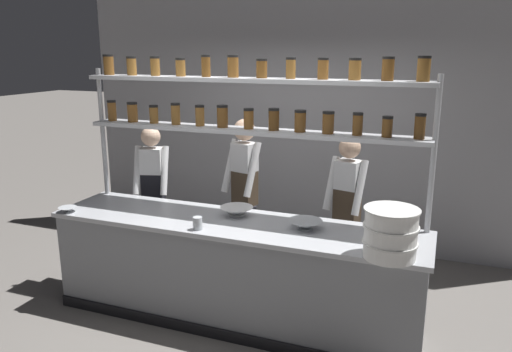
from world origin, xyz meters
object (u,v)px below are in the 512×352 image
(serving_cup_front, at_px, (198,223))
(prep_bowl_center_back, at_px, (305,225))
(prep_bowl_center_front, at_px, (237,211))
(prep_bowl_near_left, at_px, (68,210))
(chef_center, at_px, (244,189))
(container_stack, at_px, (391,233))
(chef_left, at_px, (153,191))
(spice_shelf_unit, at_px, (248,109))
(chef_right, at_px, (347,208))

(serving_cup_front, bearing_deg, prep_bowl_center_back, 21.41)
(prep_bowl_center_front, bearing_deg, prep_bowl_near_left, -162.94)
(chef_center, height_order, container_stack, chef_center)
(chef_left, bearing_deg, spice_shelf_unit, -31.26)
(container_stack, bearing_deg, spice_shelf_unit, 154.78)
(spice_shelf_unit, height_order, chef_left, spice_shelf_unit)
(prep_bowl_near_left, bearing_deg, chef_center, 39.83)
(prep_bowl_center_front, distance_m, prep_bowl_center_back, 0.67)
(chef_center, distance_m, chef_right, 1.05)
(container_stack, bearing_deg, prep_bowl_near_left, -179.94)
(spice_shelf_unit, height_order, prep_bowl_center_back, spice_shelf_unit)
(spice_shelf_unit, distance_m, prep_bowl_near_left, 1.89)
(chef_left, distance_m, serving_cup_front, 1.37)
(chef_right, distance_m, prep_bowl_near_left, 2.58)
(chef_center, relative_size, prep_bowl_near_left, 10.22)
(chef_right, relative_size, serving_cup_front, 14.80)
(chef_center, height_order, prep_bowl_center_back, chef_center)
(spice_shelf_unit, relative_size, prep_bowl_center_back, 11.29)
(spice_shelf_unit, height_order, serving_cup_front, spice_shelf_unit)
(prep_bowl_near_left, xyz_separation_m, prep_bowl_center_back, (2.15, 0.34, 0.02))
(chef_center, xyz_separation_m, chef_right, (1.05, -0.01, -0.08))
(spice_shelf_unit, xyz_separation_m, chef_right, (0.82, 0.44, -0.95))
(spice_shelf_unit, bearing_deg, prep_bowl_near_left, -157.59)
(chef_center, bearing_deg, chef_right, 15.46)
(chef_left, relative_size, container_stack, 4.04)
(container_stack, height_order, prep_bowl_near_left, container_stack)
(chef_center, distance_m, prep_bowl_near_left, 1.69)
(spice_shelf_unit, height_order, container_stack, spice_shelf_unit)
(chef_left, height_order, serving_cup_front, chef_left)
(prep_bowl_center_back, bearing_deg, container_stack, -25.52)
(container_stack, bearing_deg, chef_left, 159.77)
(spice_shelf_unit, xyz_separation_m, container_stack, (1.33, -0.63, -0.75))
(container_stack, bearing_deg, chef_right, 115.49)
(chef_left, height_order, chef_right, chef_right)
(prep_bowl_center_front, bearing_deg, chef_center, 106.24)
(chef_center, height_order, prep_bowl_near_left, chef_center)
(container_stack, xyz_separation_m, serving_cup_front, (-1.54, 0.02, -0.13))
(chef_center, xyz_separation_m, container_stack, (1.56, -1.08, 0.12))
(serving_cup_front, bearing_deg, spice_shelf_unit, 71.34)
(chef_left, xyz_separation_m, prep_bowl_near_left, (-0.31, -0.94, 0.04))
(prep_bowl_near_left, bearing_deg, prep_bowl_center_back, 9.06)
(chef_center, distance_m, container_stack, 1.90)
(chef_center, relative_size, chef_right, 1.07)
(chef_left, bearing_deg, chef_center, -8.69)
(prep_bowl_center_back, xyz_separation_m, serving_cup_front, (-0.83, -0.32, 0.02))
(prep_bowl_center_back, height_order, serving_cup_front, serving_cup_front)
(chef_right, bearing_deg, container_stack, -50.11)
(spice_shelf_unit, relative_size, chef_left, 2.00)
(prep_bowl_near_left, bearing_deg, container_stack, 0.06)
(chef_right, distance_m, serving_cup_front, 1.47)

